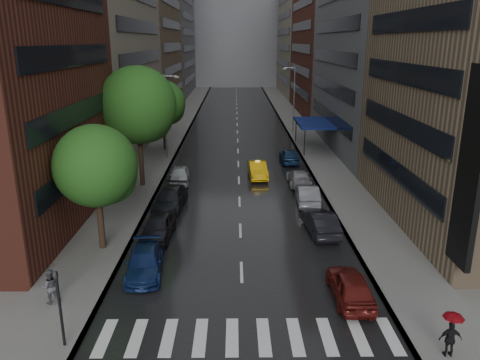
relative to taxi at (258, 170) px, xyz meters
name	(u,v)px	position (x,y,z in m)	size (l,w,h in m)	color
ground	(243,312)	(-1.79, -22.92, -0.76)	(220.00, 220.00, 0.00)	gray
road	(237,127)	(-1.79, 27.08, -0.75)	(14.00, 140.00, 0.01)	black
sidewalk_left	(178,126)	(-10.79, 27.08, -0.68)	(4.00, 140.00, 0.15)	gray
sidewalk_right	(297,126)	(7.21, 27.08, -0.68)	(4.00, 140.00, 0.15)	gray
crosswalk	(248,337)	(-1.59, -24.92, -0.74)	(13.15, 2.80, 0.01)	silver
buildings_left	(142,17)	(-16.79, 35.87, 15.23)	(8.00, 108.00, 38.00)	maroon
buildings_right	(333,23)	(13.21, 33.78, 14.28)	(8.05, 109.10, 36.00)	#937A5B
building_far	(236,27)	(-1.79, 95.08, 15.24)	(40.00, 14.00, 32.00)	slate
tree_near	(96,166)	(-10.39, -15.85, 4.63)	(4.95, 4.95, 7.88)	#382619
tree_mid	(138,105)	(-10.39, -2.73, 6.47)	(6.62, 6.62, 10.55)	#382619
tree_far	(163,103)	(-10.39, 11.49, 4.84)	(5.13, 5.13, 8.18)	#382619
taxi	(258,170)	(0.00, 0.00, 0.00)	(1.60, 4.59, 1.51)	#E9AA0C
parked_cars_left	(165,210)	(-7.19, -10.83, -0.01)	(2.55, 21.93, 1.56)	navy
parked_cars_right	(308,196)	(3.61, -7.85, 0.00)	(2.05, 31.87, 1.57)	maroon
ped_black_umbrella	(49,280)	(-11.17, -22.26, 0.62)	(1.07, 0.98, 2.09)	#4C4D52
ped_red_umbrella	(452,331)	(6.56, -26.48, 0.58)	(0.93, 0.82, 2.01)	black
traffic_light	(59,302)	(-9.39, -25.60, 1.47)	(0.18, 0.15, 3.45)	black
street_lamp_left	(166,115)	(-9.51, 7.08, 4.13)	(1.74, 0.22, 9.00)	gray
street_lamp_right	(293,98)	(5.93, 22.08, 4.13)	(1.74, 0.22, 9.00)	gray
awning	(314,123)	(7.20, 12.08, 2.38)	(4.00, 8.00, 3.12)	navy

